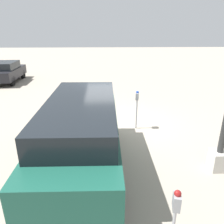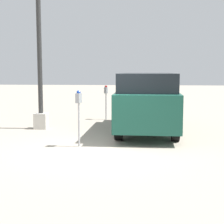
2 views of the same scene
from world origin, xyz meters
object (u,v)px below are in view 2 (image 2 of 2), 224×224
object	(u,v)px
parking_meter_far	(106,94)
parked_van	(147,100)
parking_meter_near	(79,105)
lamp_post	(40,66)

from	to	relation	value
parking_meter_far	parked_van	xyz separation A→B (m)	(-2.68, -1.67, 0.01)
parking_meter_near	lamp_post	bearing A→B (deg)	47.37
parking_meter_far	lamp_post	bearing A→B (deg)	153.38
parking_meter_near	parked_van	size ratio (longest dim) A/B	0.30
parking_meter_near	parking_meter_far	distance (m)	5.22
lamp_post	parking_meter_near	bearing A→B (deg)	-145.82
parking_meter_near	lamp_post	xyz separation A→B (m)	(2.76, 1.87, 1.10)
lamp_post	parked_van	xyz separation A→B (m)	(-0.22, -3.73, -1.15)
parking_meter_near	parked_van	world-z (taller)	parked_van
parking_meter_far	parked_van	world-z (taller)	parked_van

